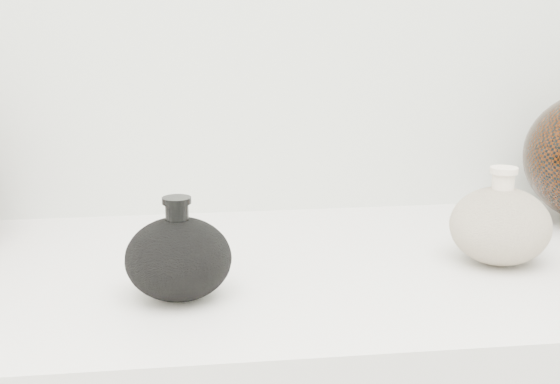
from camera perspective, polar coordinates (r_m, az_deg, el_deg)
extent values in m
cube|color=beige|center=(0.94, 0.84, -6.22)|extent=(1.20, 0.50, 0.03)
ellipsoid|color=black|center=(0.82, -7.44, -4.86)|extent=(0.14, 0.14, 0.09)
cylinder|color=black|center=(0.81, -7.55, -1.50)|extent=(0.03, 0.03, 0.03)
cylinder|color=black|center=(0.81, -7.58, -0.61)|extent=(0.04, 0.04, 0.01)
ellipsoid|color=beige|center=(0.96, 15.80, -2.39)|extent=(0.15, 0.15, 0.09)
cylinder|color=beige|center=(0.95, 16.01, 0.71)|extent=(0.03, 0.03, 0.03)
cylinder|color=beige|center=(0.95, 16.07, 1.54)|extent=(0.04, 0.04, 0.01)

